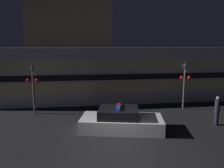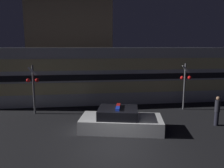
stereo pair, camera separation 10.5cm
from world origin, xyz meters
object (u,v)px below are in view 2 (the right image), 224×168
police_car (120,121)px  pedestrian (217,111)px  train (106,75)px  crossing_signal_near (185,83)px

police_car → pedestrian: pedestrian is taller
train → police_car: size_ratio=4.28×
train → crossing_signal_near: bearing=-31.5°
crossing_signal_near → pedestrian: bearing=-83.2°
pedestrian → crossing_signal_near: (-0.39, 3.25, 1.05)m
train → pedestrian: size_ratio=11.78×
police_car → crossing_signal_near: crossing_signal_near is taller
crossing_signal_near → police_car: bearing=-147.5°
train → pedestrian: 8.61m
train → police_car: (0.12, -6.41, -1.66)m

